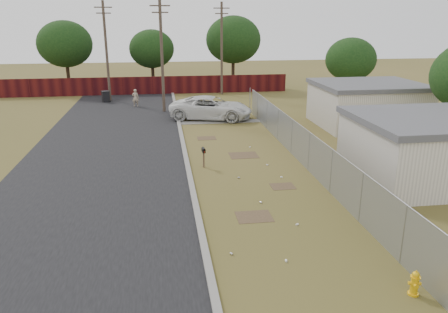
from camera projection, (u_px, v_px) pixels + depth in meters
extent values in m
plane|color=brown|center=(249.00, 173.00, 22.01)|extent=(120.00, 120.00, 0.00)
cube|color=black|center=(112.00, 138.00, 28.52)|extent=(9.00, 60.00, 0.02)
cube|color=gray|center=(181.00, 134.00, 29.13)|extent=(0.25, 60.00, 0.12)
cube|color=gray|center=(219.00, 122.00, 32.85)|extent=(6.20, 1.00, 0.03)
cylinder|color=gray|center=(403.00, 235.00, 13.65)|extent=(0.06, 0.06, 2.00)
cylinder|color=gray|center=(361.00, 198.00, 16.48)|extent=(0.06, 0.06, 2.00)
cylinder|color=gray|center=(331.00, 171.00, 19.31)|extent=(0.06, 0.06, 2.00)
cylinder|color=gray|center=(309.00, 152.00, 22.14)|extent=(0.06, 0.06, 2.00)
cylinder|color=gray|center=(292.00, 137.00, 24.97)|extent=(0.06, 0.06, 2.00)
cylinder|color=gray|center=(278.00, 125.00, 27.80)|extent=(0.06, 0.06, 2.00)
cylinder|color=gray|center=(267.00, 115.00, 30.63)|extent=(0.06, 0.06, 2.00)
cylinder|color=gray|center=(258.00, 107.00, 33.45)|extent=(0.06, 0.06, 2.00)
cylinder|color=gray|center=(250.00, 100.00, 36.28)|extent=(0.06, 0.06, 2.00)
cylinder|color=gray|center=(304.00, 128.00, 22.78)|extent=(0.04, 26.00, 0.04)
cube|color=gray|center=(303.00, 146.00, 23.08)|extent=(0.01, 26.00, 2.00)
cube|color=black|center=(303.00, 159.00, 23.30)|extent=(0.03, 26.00, 0.60)
cube|color=#49100F|center=(143.00, 86.00, 44.49)|extent=(30.00, 0.12, 1.80)
cylinder|color=#4F4135|center=(162.00, 57.00, 35.19)|extent=(0.24, 0.24, 9.00)
cube|color=#4F4135|center=(160.00, 6.00, 34.01)|extent=(1.60, 0.10, 0.10)
cube|color=#4F4135|center=(160.00, 12.00, 34.16)|extent=(1.30, 0.10, 0.10)
cylinder|color=#4F4135|center=(107.00, 52.00, 40.16)|extent=(0.24, 0.24, 9.00)
cube|color=#4F4135|center=(103.00, 7.00, 38.98)|extent=(1.60, 0.10, 0.10)
cube|color=#4F4135|center=(103.00, 13.00, 39.13)|extent=(1.30, 0.10, 0.10)
cylinder|color=#4F4135|center=(222.00, 49.00, 43.56)|extent=(0.24, 0.24, 9.00)
cube|color=#4F4135|center=(222.00, 8.00, 42.38)|extent=(1.60, 0.10, 0.10)
cube|color=#4F4135|center=(222.00, 13.00, 42.53)|extent=(1.30, 0.10, 0.10)
cube|color=silver|center=(441.00, 151.00, 20.94)|extent=(8.00, 6.00, 2.80)
cube|color=#505155|center=(446.00, 119.00, 20.47)|extent=(8.32, 6.24, 0.30)
cube|color=silver|center=(367.00, 106.00, 31.52)|extent=(7.00, 6.00, 2.80)
cube|color=#505155|center=(369.00, 85.00, 31.05)|extent=(7.28, 6.24, 0.30)
cylinder|color=#362518|center=(68.00, 75.00, 46.93)|extent=(0.36, 0.36, 3.30)
ellipsoid|color=black|center=(65.00, 44.00, 45.96)|extent=(5.70, 5.70, 4.84)
cylinder|color=#362518|center=(153.00, 74.00, 49.18)|extent=(0.36, 0.36, 2.86)
ellipsoid|color=black|center=(152.00, 49.00, 48.34)|extent=(4.94, 4.94, 4.20)
cylinder|color=#362518|center=(233.00, 71.00, 49.38)|extent=(0.36, 0.36, 3.52)
ellipsoid|color=black|center=(233.00, 40.00, 48.34)|extent=(6.08, 6.08, 5.17)
cylinder|color=#362518|center=(348.00, 88.00, 40.38)|extent=(0.36, 0.36, 2.64)
ellipsoid|color=black|center=(351.00, 59.00, 39.60)|extent=(4.56, 4.56, 3.88)
cylinder|color=#E6AC0C|center=(413.00, 294.00, 12.35)|extent=(0.37, 0.37, 0.05)
cylinder|color=#E6AC0C|center=(414.00, 285.00, 12.27)|extent=(0.26, 0.26, 0.53)
cylinder|color=#E6AC0C|center=(416.00, 277.00, 12.19)|extent=(0.34, 0.34, 0.05)
sphere|color=#E6AC0C|center=(416.00, 275.00, 12.17)|extent=(0.25, 0.25, 0.21)
cylinder|color=#E6AC0C|center=(416.00, 271.00, 12.13)|extent=(0.04, 0.04, 0.05)
cylinder|color=#E6AC0C|center=(410.00, 283.00, 12.26)|extent=(0.11, 0.12, 0.10)
cylinder|color=#E6AC0C|center=(419.00, 284.00, 12.24)|extent=(0.11, 0.12, 0.10)
cylinder|color=#E6AC0C|center=(416.00, 286.00, 12.13)|extent=(0.15, 0.14, 0.13)
cube|color=brown|center=(204.00, 159.00, 22.78)|extent=(0.08, 0.08, 0.88)
cube|color=black|center=(204.00, 151.00, 22.63)|extent=(0.19, 0.43, 0.16)
cylinder|color=black|center=(204.00, 149.00, 22.61)|extent=(0.19, 0.43, 0.16)
cube|color=red|center=(204.00, 152.00, 22.42)|extent=(0.02, 0.04, 0.09)
imported|color=silver|center=(211.00, 108.00, 33.63)|extent=(6.84, 4.57, 1.74)
imported|color=tan|center=(135.00, 98.00, 38.32)|extent=(0.60, 0.42, 1.56)
cube|color=black|center=(106.00, 97.00, 40.54)|extent=(0.79, 0.79, 0.97)
cube|color=black|center=(105.00, 91.00, 40.38)|extent=(0.87, 0.87, 0.08)
cylinder|color=black|center=(110.00, 101.00, 40.55)|extent=(0.12, 0.21, 0.20)
cylinder|color=white|center=(297.00, 224.00, 16.47)|extent=(0.11, 0.09, 0.07)
cylinder|color=#B1B1B6|center=(261.00, 202.00, 18.44)|extent=(0.11, 0.12, 0.07)
cylinder|color=white|center=(281.00, 177.00, 21.37)|extent=(0.12, 0.12, 0.07)
cylinder|color=#B1B1B6|center=(232.00, 254.00, 14.42)|extent=(0.11, 0.12, 0.07)
cylinder|color=white|center=(250.00, 147.00, 26.36)|extent=(0.12, 0.12, 0.07)
cylinder|color=#B1B1B6|center=(239.00, 178.00, 21.30)|extent=(0.11, 0.09, 0.07)
cylinder|color=white|center=(267.00, 165.00, 23.16)|extent=(0.12, 0.12, 0.07)
cylinder|color=white|center=(286.00, 261.00, 14.00)|extent=(0.08, 0.11, 0.07)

